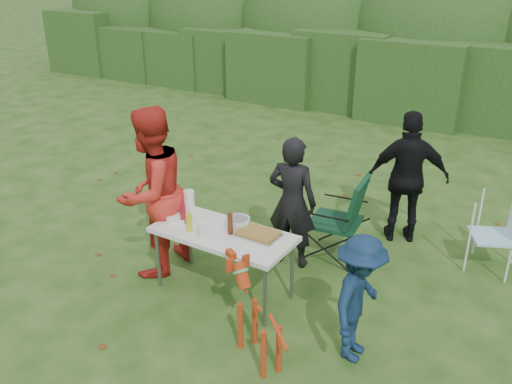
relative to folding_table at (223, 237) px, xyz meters
The scene contains 20 objects.
ground 0.77m from the folding_table, 156.06° to the right, with size 80.00×80.00×0.00m, color #1E4211.
hedge_row 7.87m from the folding_table, 92.30° to the left, with size 22.00×1.40×1.70m, color #23471C.
shrub_backdrop 9.51m from the folding_table, 91.91° to the left, with size 20.00×2.60×3.20m, color #3D6628.
folding_table is the anchor object (origin of this frame).
person_cook 0.99m from the folding_table, 71.17° to the left, with size 0.58×0.38×1.58m, color black.
person_red_jacket 0.99m from the folding_table, behind, with size 0.95×0.74×1.95m, color red.
person_black_puffy 2.55m from the folding_table, 60.31° to the left, with size 1.00×0.41×1.70m, color black.
child 1.62m from the folding_table, ahead, with size 0.79×0.46×1.23m, color #0F2545.
dog 1.17m from the folding_table, 39.11° to the right, with size 0.88×0.35×0.84m, color #A33313, non-canonical shape.
camping_chair 1.52m from the folding_table, 62.81° to the left, with size 0.66×0.66×1.05m, color #0F3721, non-canonical shape.
lawn_chair 3.14m from the folding_table, 41.08° to the left, with size 0.53×0.53×0.89m, color #50BCEA, non-canonical shape.
food_tray 0.38m from the folding_table, 18.69° to the left, with size 0.45×0.30×0.02m, color #B7B7BA.
focaccia_bread 0.39m from the folding_table, 18.69° to the left, with size 0.40×0.26×0.04m, color olive.
mustard_bottle 0.38m from the folding_table, 150.69° to the right, with size 0.06×0.06×0.20m, color gold.
ketchup_bottle 0.51m from the folding_table, behind, with size 0.06×0.06×0.22m, color maroon.
beer_bottle 0.20m from the folding_table, ahead, with size 0.06×0.06×0.24m, color #47230F.
paper_towel_roll 0.65m from the folding_table, 161.74° to the left, with size 0.12×0.12×0.26m, color white.
cup_stack 0.29m from the folding_table, 112.95° to the right, with size 0.08×0.08×0.18m, color white.
pasta_bowl 0.22m from the folding_table, 70.01° to the left, with size 0.26×0.26×0.10m, color silver.
plate_stack 0.57m from the folding_table, behind, with size 0.24×0.24×0.05m, color white.
Camera 1 is at (3.23, -3.93, 3.40)m, focal length 38.00 mm.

